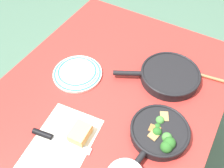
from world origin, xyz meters
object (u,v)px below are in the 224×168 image
Objects in this scene: skillet_eggs at (169,75)px; wooden_spoon at (201,75)px; dinner_plate_stack at (77,73)px; skillet_broccoli at (159,133)px; cheese_block at (80,133)px; grater_knife at (53,138)px.

wooden_spoon is at bearing -171.25° from skillet_eggs.
dinner_plate_stack is at bearing 20.90° from wooden_spoon.
skillet_eggs reaches higher than dinner_plate_stack.
dinner_plate_stack is at bearing -95.58° from skillet_broccoli.
skillet_eggs reaches higher than cheese_block.
wooden_spoon is at bearing -61.01° from dinner_plate_stack.
skillet_broccoli reaches higher than skillet_eggs.
skillet_eggs is 0.50m from cheese_block.
skillet_eggs reaches higher than wooden_spoon.
wooden_spoon is 0.64m from cheese_block.
skillet_broccoli is 0.31m from cheese_block.
cheese_block is 0.39× the size of dinner_plate_stack.
grater_knife is at bearing 48.64° from wooden_spoon.
skillet_broccoli is at bearing -59.84° from cheese_block.
skillet_broccoli is 0.49m from dinner_plate_stack.
wooden_spoon is at bearing 47.15° from grater_knife.
skillet_eggs is at bearing -157.93° from skillet_broccoli.
dinner_plate_stack reaches higher than grater_knife.
skillet_broccoli is 0.93× the size of wooden_spoon.
skillet_broccoli is 1.43× the size of grater_knife.
cheese_block reaches higher than dinner_plate_stack.
cheese_block is at bearing -142.93° from dinner_plate_stack.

